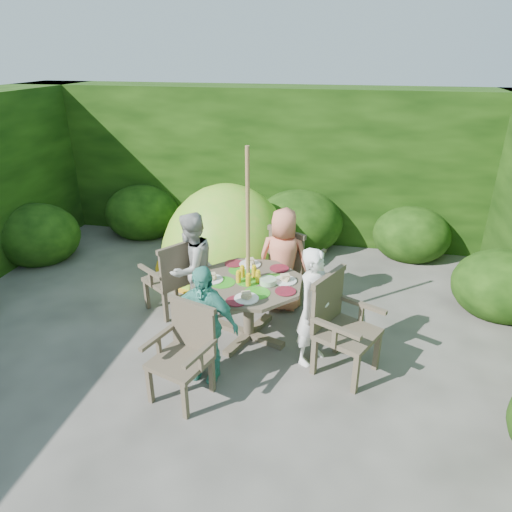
% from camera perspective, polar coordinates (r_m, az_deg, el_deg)
% --- Properties ---
extents(ground, '(60.00, 60.00, 0.00)m').
position_cam_1_polar(ground, '(5.04, -6.80, -12.96)').
color(ground, '#413F3A').
rests_on(ground, ground).
extents(hedge_enclosure, '(9.00, 9.00, 2.50)m').
position_cam_1_polar(hedge_enclosure, '(5.58, -3.09, 5.62)').
color(hedge_enclosure, black).
rests_on(hedge_enclosure, ground).
extents(patio_table, '(1.60, 1.60, 0.87)m').
position_cam_1_polar(patio_table, '(5.07, -0.91, -4.28)').
color(patio_table, '#41382A').
rests_on(patio_table, ground).
extents(parasol_pole, '(0.06, 0.06, 2.20)m').
position_cam_1_polar(parasol_pole, '(4.85, -1.00, 0.77)').
color(parasol_pole, olive).
rests_on(parasol_pole, ground).
extents(garden_chair_right, '(0.74, 0.78, 1.01)m').
position_cam_1_polar(garden_chair_right, '(4.70, 10.51, -8.35)').
color(garden_chair_right, '#41382A').
rests_on(garden_chair_right, ground).
extents(garden_chair_left, '(0.72, 0.74, 0.93)m').
position_cam_1_polar(garden_chair_left, '(5.71, -10.39, -2.51)').
color(garden_chair_left, '#41382A').
rests_on(garden_chair_left, ground).
extents(garden_chair_back, '(0.75, 0.73, 0.97)m').
position_cam_1_polar(garden_chair_back, '(5.97, 4.63, -0.73)').
color(garden_chair_back, '#41382A').
rests_on(garden_chair_back, ground).
extents(garden_chair_front, '(0.66, 0.61, 0.89)m').
position_cam_1_polar(garden_chair_front, '(4.40, -8.91, -11.64)').
color(garden_chair_front, '#41382A').
rests_on(garden_chair_front, ground).
extents(child_right, '(0.50, 0.56, 1.29)m').
position_cam_1_polar(child_right, '(4.72, 7.28, -6.36)').
color(child_right, white).
rests_on(child_right, ground).
extents(child_left, '(0.71, 0.80, 1.36)m').
position_cam_1_polar(child_left, '(5.47, -8.04, -1.48)').
color(child_left, '#A4A49F').
rests_on(child_left, ground).
extents(child_back, '(0.66, 0.44, 1.33)m').
position_cam_1_polar(child_back, '(5.66, 3.42, -0.51)').
color(child_back, '#E87E60').
rests_on(child_back, ground).
extents(child_front, '(0.76, 0.42, 1.23)m').
position_cam_1_polar(child_front, '(4.51, -6.52, -8.37)').
color(child_front, teal).
rests_on(child_front, ground).
extents(dome_tent, '(2.27, 2.27, 2.52)m').
position_cam_1_polar(dome_tent, '(7.09, -3.61, -1.05)').
color(dome_tent, '#69C826').
rests_on(dome_tent, ground).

